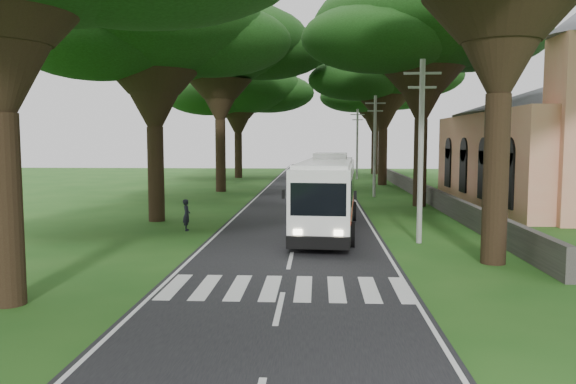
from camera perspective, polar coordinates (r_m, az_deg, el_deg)
ground at (r=19.33m, az=-0.06°, el=-8.28°), size 140.00×140.00×0.00m
road at (r=44.01m, az=1.71°, el=-0.58°), size 8.00×120.00×0.04m
crosswalk at (r=17.40m, az=-0.42°, el=-9.83°), size 8.00×3.00×0.01m
property_wall at (r=43.68m, az=13.57°, el=0.00°), size 0.35×50.00×1.20m
church at (r=43.68m, az=25.86°, el=5.28°), size 14.00×24.00×11.60m
pole_near at (r=25.16m, az=13.35°, el=4.35°), size 1.60×0.24×8.00m
pole_mid at (r=44.99m, az=8.81°, el=4.81°), size 1.60×0.24×8.00m
pole_far at (r=64.92m, az=7.04°, el=4.98°), size 1.60×0.24×8.00m
tree_l_mida at (r=32.60m, az=-13.57°, el=15.68°), size 12.51×12.51×13.31m
tree_l_midb at (r=50.18m, az=-6.99°, el=14.77°), size 15.69×15.69×16.24m
tree_l_far at (r=67.71m, az=-5.12°, el=10.48°), size 15.04×15.04×13.90m
tree_r_mida at (r=40.09m, az=13.56°, el=15.98°), size 14.76×14.76×15.31m
tree_r_midb at (r=57.53m, az=9.72°, el=12.04°), size 13.59×13.59×14.37m
tree_r_far at (r=75.41m, az=8.88°, el=10.19°), size 13.26×13.26×13.96m
coach_bus at (r=27.80m, az=4.00°, el=-0.15°), size 3.48×12.12×3.53m
distant_car_a at (r=62.24m, az=1.38°, el=1.77°), size 2.01×3.95×1.29m
distant_car_b at (r=72.29m, az=1.62°, el=2.34°), size 2.92×4.67×1.45m
distant_car_c at (r=73.21m, az=2.89°, el=2.30°), size 2.19×4.52×1.27m
pedestrian at (r=28.57m, az=-10.27°, el=-2.31°), size 0.50×0.65×1.58m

